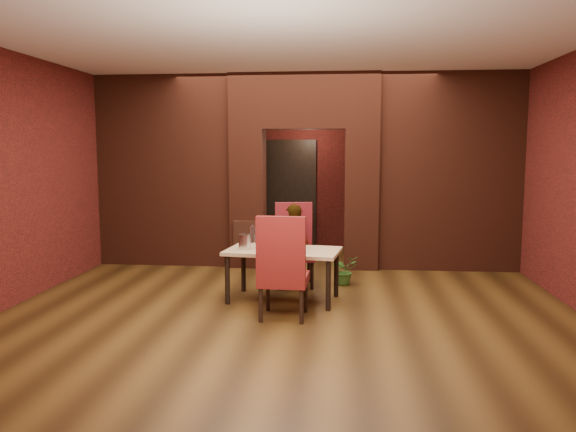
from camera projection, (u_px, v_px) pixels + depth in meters
name	position (u px, v px, depth m)	size (l,w,h in m)	color
floor	(294.00, 297.00, 7.55)	(8.00, 8.00, 0.00)	#472E11
ceiling	(294.00, 53.00, 7.17)	(7.00, 8.00, 0.04)	silver
wall_back	(311.00, 168.00, 11.31)	(7.00, 0.04, 3.20)	maroon
wall_front	(239.00, 211.00, 3.40)	(7.00, 0.04, 3.20)	maroon
wall_left	(40.00, 177.00, 7.69)	(0.04, 8.00, 3.20)	maroon
wall_right	(572.00, 179.00, 7.03)	(0.04, 8.00, 3.20)	maroon
pillar_left	(248.00, 198.00, 9.48)	(0.55, 0.55, 2.30)	maroon
pillar_right	(361.00, 199.00, 9.30)	(0.55, 0.55, 2.30)	maroon
lintel	(305.00, 102.00, 9.20)	(2.45, 0.55, 0.90)	maroon
wing_wall_left	(166.00, 171.00, 9.56)	(2.27, 0.35, 3.20)	maroon
wing_wall_right	(449.00, 172.00, 9.11)	(2.27, 0.35, 3.20)	maroon
vent_panel	(246.00, 236.00, 9.26)	(0.40, 0.03, 0.50)	brown
rear_door	(291.00, 195.00, 11.36)	(0.90, 0.08, 2.10)	black
rear_door_frame	(291.00, 195.00, 11.32)	(1.02, 0.04, 2.22)	black
dining_table	(283.00, 275.00, 7.33)	(1.45, 0.81, 0.68)	tan
chair_far	(295.00, 245.00, 8.07)	(0.54, 0.54, 1.20)	maroon
chair_near	(284.00, 266.00, 6.56)	(0.56, 0.56, 1.23)	maroon
person_seated	(293.00, 246.00, 8.01)	(0.44, 0.29, 1.21)	white
wine_glass_a	(279.00, 241.00, 7.41)	(0.08, 0.08, 0.19)	silver
wine_glass_b	(281.00, 242.00, 7.24)	(0.09, 0.09, 0.21)	white
wine_glass_c	(293.00, 240.00, 7.30)	(0.09, 0.09, 0.23)	silver
tasting_sheet	(274.00, 251.00, 7.17)	(0.28, 0.21, 0.00)	silver
wine_bucket	(245.00, 242.00, 7.29)	(0.16, 0.16, 0.20)	#BBBAC1
water_bottle	(253.00, 237.00, 7.34)	(0.07, 0.07, 0.31)	white
potted_plant	(344.00, 270.00, 8.21)	(0.38, 0.33, 0.42)	#316020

